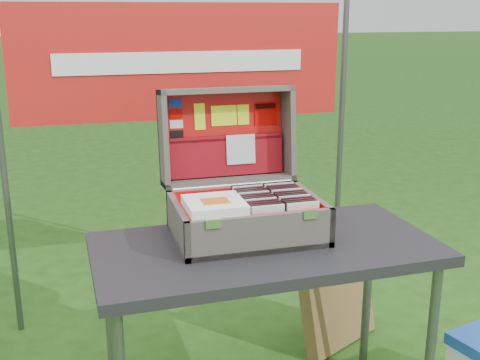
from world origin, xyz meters
name	(u,v)px	position (x,y,z in m)	size (l,w,h in m)	color
table	(265,339)	(0.10, 0.08, 0.37)	(1.20, 0.60, 0.75)	black
table_top	(266,249)	(0.10, 0.08, 0.73)	(1.20, 0.60, 0.04)	black
table_leg_fr	(430,356)	(0.63, -0.16, 0.35)	(0.04, 0.04, 0.71)	#59595B
table_leg_bl	(111,332)	(-0.44, 0.31, 0.35)	(0.04, 0.04, 0.71)	#59595B
table_leg_br	(367,297)	(0.63, 0.31, 0.35)	(0.04, 0.04, 0.71)	#59595B
suitcase	(242,165)	(0.05, 0.22, 1.00)	(0.52, 0.53, 0.50)	#625B50
suitcase_base_bottom	(247,234)	(0.05, 0.16, 0.76)	(0.52, 0.37, 0.02)	#625B50
suitcase_base_wall_front	(262,235)	(0.05, -0.01, 0.82)	(0.52, 0.02, 0.14)	#625B50
suitcase_base_wall_back	(234,204)	(0.05, 0.34, 0.82)	(0.52, 0.02, 0.14)	#625B50
suitcase_base_wall_left	(178,225)	(-0.20, 0.16, 0.82)	(0.02, 0.37, 0.14)	#625B50
suitcase_base_wall_right	(312,212)	(0.30, 0.16, 0.82)	(0.02, 0.37, 0.14)	#625B50
suitcase_liner_floor	(247,230)	(0.05, 0.16, 0.77)	(0.48, 0.33, 0.01)	red
suitcase_latch_left	(213,224)	(-0.12, -0.02, 0.88)	(0.05, 0.01, 0.03)	silver
suitcase_latch_right	(311,214)	(0.22, -0.02, 0.88)	(0.05, 0.01, 0.03)	silver
suitcase_hinge	(233,185)	(0.05, 0.35, 0.89)	(0.02, 0.02, 0.47)	silver
suitcase_lid_back	(223,134)	(0.05, 0.50, 1.06)	(0.52, 0.37, 0.02)	#625B50
suitcase_lid_rim_far	(226,90)	(0.05, 0.46, 1.24)	(0.52, 0.02, 0.14)	#625B50
suitcase_lid_rim_near	(229,180)	(0.05, 0.42, 0.89)	(0.52, 0.02, 0.14)	#625B50
suitcase_lid_rim_left	(163,139)	(-0.20, 0.44, 1.07)	(0.02, 0.37, 0.14)	#625B50
suitcase_lid_rim_right	(288,132)	(0.30, 0.44, 1.07)	(0.02, 0.37, 0.14)	#625B50
suitcase_lid_liner	(224,135)	(0.05, 0.48, 1.06)	(0.48, 0.33, 0.01)	red
suitcase_liner_wall_front	(261,231)	(0.05, 0.00, 0.83)	(0.48, 0.01, 0.12)	red
suitcase_liner_wall_back	(235,202)	(0.05, 0.33, 0.83)	(0.48, 0.01, 0.12)	red
suitcase_liner_wall_left	(182,221)	(-0.19, 0.16, 0.83)	(0.01, 0.33, 0.12)	red
suitcase_liner_wall_right	(309,210)	(0.29, 0.16, 0.83)	(0.01, 0.33, 0.12)	red
suitcase_lid_pocket	(226,157)	(0.05, 0.46, 0.98)	(0.46, 0.15, 0.03)	maroon
suitcase_pocket_edge	(226,138)	(0.05, 0.46, 1.05)	(0.45, 0.02, 0.02)	maroon
suitcase_pocket_cd	(241,149)	(0.11, 0.44, 1.01)	(0.12, 0.12, 0.01)	silver
lid_sticker_cc_a	(175,103)	(-0.14, 0.49, 1.19)	(0.05, 0.03, 0.00)	#1933B2
lid_sticker_cc_b	(176,114)	(-0.14, 0.49, 1.15)	(0.05, 0.03, 0.00)	#C20400
lid_sticker_cc_c	(176,124)	(-0.14, 0.48, 1.11)	(0.05, 0.03, 0.00)	white
lid_sticker_cc_d	(177,135)	(-0.14, 0.48, 1.07)	(0.05, 0.03, 0.00)	black
lid_card_neon_tall	(200,117)	(-0.05, 0.49, 1.14)	(0.04, 0.10, 0.00)	#D7FB17
lid_card_neon_main	(224,116)	(0.05, 0.49, 1.14)	(0.10, 0.08, 0.00)	#D7FB17
lid_card_neon_small	(243,115)	(0.13, 0.49, 1.14)	(0.05, 0.08, 0.00)	#D7FB17
lid_sticker_band	(266,114)	(0.22, 0.49, 1.14)	(0.09, 0.09, 0.00)	#C20400
lid_sticker_band_bar	(265,106)	(0.22, 0.49, 1.17)	(0.08, 0.02, 0.00)	black
cd_left_0	(268,224)	(0.08, 0.02, 0.84)	(0.12, 0.01, 0.13)	silver
cd_left_1	(266,222)	(0.08, 0.04, 0.84)	(0.12, 0.01, 0.13)	black
cd_left_2	(264,220)	(0.08, 0.06, 0.84)	(0.12, 0.01, 0.13)	black
cd_left_3	(262,218)	(0.08, 0.08, 0.84)	(0.12, 0.01, 0.13)	black
cd_left_4	(261,216)	(0.08, 0.10, 0.84)	(0.12, 0.01, 0.13)	silver
cd_left_5	(259,215)	(0.08, 0.12, 0.84)	(0.12, 0.01, 0.13)	black
cd_left_6	(257,213)	(0.08, 0.14, 0.84)	(0.12, 0.01, 0.13)	black
cd_left_7	(255,211)	(0.08, 0.16, 0.84)	(0.12, 0.01, 0.13)	black
cd_left_8	(254,209)	(0.08, 0.19, 0.84)	(0.12, 0.01, 0.13)	silver
cd_left_9	(252,208)	(0.08, 0.21, 0.84)	(0.12, 0.01, 0.13)	black
cd_left_10	(250,206)	(0.08, 0.23, 0.84)	(0.12, 0.01, 0.13)	black
cd_left_11	(249,204)	(0.08, 0.25, 0.84)	(0.12, 0.01, 0.13)	black
cd_left_12	(247,203)	(0.08, 0.27, 0.84)	(0.12, 0.01, 0.13)	silver
cd_left_13	(246,201)	(0.08, 0.29, 0.84)	(0.12, 0.01, 0.13)	black
cd_right_0	(303,221)	(0.21, 0.02, 0.84)	(0.12, 0.01, 0.13)	silver
cd_right_1	(300,219)	(0.21, 0.04, 0.84)	(0.12, 0.01, 0.13)	black
cd_right_2	(298,217)	(0.21, 0.06, 0.84)	(0.12, 0.01, 0.13)	black
cd_right_3	(296,215)	(0.21, 0.08, 0.84)	(0.12, 0.01, 0.13)	black
cd_right_4	(294,213)	(0.21, 0.10, 0.84)	(0.12, 0.01, 0.13)	silver
cd_right_5	(292,212)	(0.21, 0.12, 0.84)	(0.12, 0.01, 0.13)	black
cd_right_6	(290,210)	(0.21, 0.14, 0.84)	(0.12, 0.01, 0.13)	black
cd_right_7	(288,208)	(0.21, 0.16, 0.84)	(0.12, 0.01, 0.13)	black
cd_right_8	(286,206)	(0.21, 0.19, 0.84)	(0.12, 0.01, 0.13)	silver
cd_right_9	(284,205)	(0.21, 0.21, 0.84)	(0.12, 0.01, 0.13)	black
cd_right_10	(283,203)	(0.21, 0.23, 0.84)	(0.12, 0.01, 0.13)	black
cd_right_11	(281,201)	(0.21, 0.25, 0.84)	(0.12, 0.01, 0.13)	black
cd_right_12	(279,200)	(0.21, 0.27, 0.84)	(0.12, 0.01, 0.13)	silver
cd_right_13	(277,198)	(0.21, 0.29, 0.84)	(0.12, 0.01, 0.13)	black
songbook_0	(215,208)	(-0.08, 0.09, 0.89)	(0.20, 0.20, 0.01)	white
songbook_1	(215,207)	(-0.08, 0.09, 0.90)	(0.20, 0.20, 0.01)	white
songbook_2	(214,205)	(-0.08, 0.09, 0.90)	(0.20, 0.20, 0.01)	white
songbook_3	(214,204)	(-0.08, 0.09, 0.91)	(0.20, 0.20, 0.01)	white
songbook_4	(214,202)	(-0.08, 0.09, 0.91)	(0.20, 0.20, 0.01)	white
songbook_5	(214,201)	(-0.08, 0.09, 0.92)	(0.20, 0.20, 0.01)	white
songbook_graphic	(215,201)	(-0.08, 0.08, 0.92)	(0.09, 0.07, 0.00)	#D85919
cardboard_box	(337,297)	(0.62, 0.57, 0.23)	(0.44, 0.07, 0.46)	olive
banner_post_left	(3,165)	(-0.85, 1.10, 0.85)	(0.03, 0.03, 1.70)	#59595B
banner_post_right	(340,143)	(0.85, 1.10, 0.85)	(0.03, 0.03, 1.70)	#59595B
banner	(182,62)	(0.00, 1.09, 1.30)	(1.60, 0.01, 0.55)	red
banner_text	(183,62)	(0.00, 1.08, 1.30)	(1.20, 0.00, 0.10)	white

